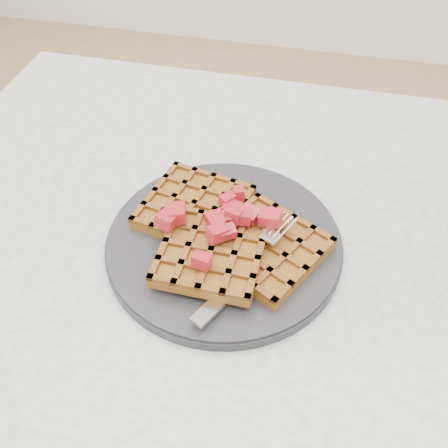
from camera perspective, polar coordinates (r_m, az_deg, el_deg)
name	(u,v)px	position (r m, az deg, el deg)	size (l,w,h in m)	color
table	(342,330)	(0.68, 13.33, -11.74)	(1.20, 0.80, 0.75)	silver
plate	(224,243)	(0.59, 0.00, -2.14)	(0.28, 0.28, 0.02)	black
waffles	(223,234)	(0.57, -0.07, -1.15)	(0.24, 0.20, 0.03)	#8F571E
strawberry_pile	(224,215)	(0.56, 0.00, 0.99)	(0.15, 0.15, 0.02)	#8C000C
fork	(253,266)	(0.55, 3.29, -4.79)	(0.02, 0.18, 0.02)	silver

